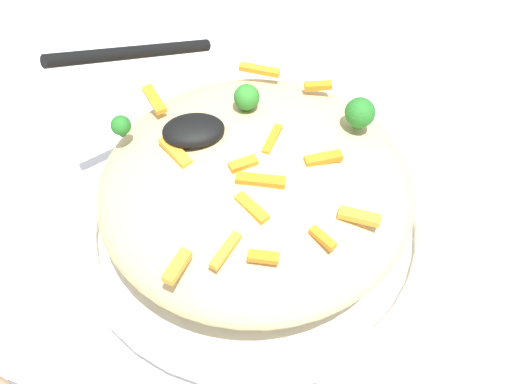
{
  "coord_description": "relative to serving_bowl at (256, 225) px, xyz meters",
  "views": [
    {
      "loc": [
        0.05,
        0.38,
        0.56
      ],
      "look_at": [
        0.0,
        0.0,
        0.08
      ],
      "focal_mm": 46.73,
      "sensor_mm": 36.0,
      "label": 1
    }
  ],
  "objects": [
    {
      "name": "carrot_piece_1",
      "position": [
        0.08,
        0.1,
        0.1
      ],
      "size": [
        0.03,
        0.03,
        0.01
      ],
      "primitive_type": "cube",
      "rotation": [
        0.0,
        0.0,
        0.97
      ],
      "color": "orange",
      "rests_on": "pasta_mound"
    },
    {
      "name": "carrot_piece_13",
      "position": [
        -0.02,
        -0.02,
        0.1
      ],
      "size": [
        0.02,
        0.03,
        0.01
      ],
      "primitive_type": "cube",
      "rotation": [
        0.0,
        0.0,
        4.21
      ],
      "color": "orange",
      "rests_on": "pasta_mound"
    },
    {
      "name": "ground_plane",
      "position": [
        0.0,
        0.0,
        -0.02
      ],
      "size": [
        2.4,
        2.4,
        0.0
      ],
      "primitive_type": "plane",
      "color": "silver"
    },
    {
      "name": "carrot_piece_0",
      "position": [
        0.01,
        0.01,
        0.11
      ],
      "size": [
        0.03,
        0.02,
        0.01
      ],
      "primitive_type": "cube",
      "rotation": [
        0.0,
        0.0,
        0.29
      ],
      "color": "orange",
      "rests_on": "pasta_mound"
    },
    {
      "name": "broccoli_floret_2",
      "position": [
        0.12,
        -0.05,
        0.11
      ],
      "size": [
        0.02,
        0.02,
        0.02
      ],
      "color": "#205B1C",
      "rests_on": "pasta_mound"
    },
    {
      "name": "carrot_piece_10",
      "position": [
        -0.0,
        0.03,
        0.11
      ],
      "size": [
        0.04,
        0.02,
        0.01
      ],
      "primitive_type": "cube",
      "rotation": [
        0.0,
        0.0,
        2.88
      ],
      "color": "orange",
      "rests_on": "pasta_mound"
    },
    {
      "name": "carrot_piece_5",
      "position": [
        0.01,
        0.05,
        0.1
      ],
      "size": [
        0.03,
        0.03,
        0.01
      ],
      "primitive_type": "cube",
      "rotation": [
        0.0,
        0.0,
        5.31
      ],
      "color": "orange",
      "rests_on": "pasta_mound"
    },
    {
      "name": "carrot_piece_3",
      "position": [
        -0.07,
        -0.09,
        0.1
      ],
      "size": [
        0.03,
        0.01,
        0.01
      ],
      "primitive_type": "cube",
      "rotation": [
        0.0,
        0.0,
        3.07
      ],
      "color": "orange",
      "rests_on": "pasta_mound"
    },
    {
      "name": "carrot_piece_9",
      "position": [
        -0.08,
        0.07,
        0.1
      ],
      "size": [
        0.04,
        0.02,
        0.01
      ],
      "primitive_type": "cube",
      "rotation": [
        0.0,
        0.0,
        5.86
      ],
      "color": "orange",
      "rests_on": "pasta_mound"
    },
    {
      "name": "broccoli_floret_0",
      "position": [
        -0.1,
        -0.03,
        0.11
      ],
      "size": [
        0.03,
        0.03,
        0.03
      ],
      "color": "#205B1C",
      "rests_on": "pasta_mound"
    },
    {
      "name": "carrot_piece_12",
      "position": [
        -0.02,
        -0.12,
        0.1
      ],
      "size": [
        0.04,
        0.02,
        0.01
      ],
      "primitive_type": "cube",
      "rotation": [
        0.0,
        0.0,
        2.73
      ],
      "color": "orange",
      "rests_on": "pasta_mound"
    },
    {
      "name": "carrot_piece_6",
      "position": [
        0.07,
        -0.02,
        0.1
      ],
      "size": [
        0.03,
        0.04,
        0.01
      ],
      "primitive_type": "cube",
      "rotation": [
        0.0,
        0.0,
        2.08
      ],
      "color": "orange",
      "rests_on": "pasta_mound"
    },
    {
      "name": "serving_spoon",
      "position": [
        0.07,
        -0.06,
        0.12
      ],
      "size": [
        0.15,
        0.14,
        0.09
      ],
      "color": "black",
      "rests_on": "pasta_mound"
    },
    {
      "name": "carrot_piece_7",
      "position": [
        0.09,
        -0.09,
        0.1
      ],
      "size": [
        0.02,
        0.04,
        0.01
      ],
      "primitive_type": "cube",
      "rotation": [
        0.0,
        0.0,
        5.07
      ],
      "color": "orange",
      "rests_on": "pasta_mound"
    },
    {
      "name": "carrot_piece_8",
      "position": [
        0.01,
        0.1,
        0.1
      ],
      "size": [
        0.03,
        0.02,
        0.01
      ],
      "primitive_type": "cube",
      "rotation": [
        0.0,
        0.0,
        6.01
      ],
      "color": "orange",
      "rests_on": "pasta_mound"
    },
    {
      "name": "pasta_mound",
      "position": [
        0.0,
        0.0,
        0.06
      ],
      "size": [
        0.29,
        0.28,
        0.09
      ],
      "primitive_type": "ellipsoid",
      "color": "#D1BA7A",
      "rests_on": "serving_bowl"
    },
    {
      "name": "carrot_piece_4",
      "position": [
        -0.04,
        0.09,
        0.1
      ],
      "size": [
        0.02,
        0.02,
        0.01
      ],
      "primitive_type": "cube",
      "rotation": [
        0.0,
        0.0,
        5.32
      ],
      "color": "orange",
      "rests_on": "pasta_mound"
    },
    {
      "name": "serving_bowl",
      "position": [
        0.0,
        0.0,
        0.0
      ],
      "size": [
        0.35,
        0.35,
        0.04
      ],
      "color": "white",
      "rests_on": "ground_plane"
    },
    {
      "name": "broccoli_floret_1",
      "position": [
        0.0,
        -0.06,
        0.11
      ],
      "size": [
        0.02,
        0.02,
        0.03
      ],
      "color": "#296820",
      "rests_on": "pasta_mound"
    },
    {
      "name": "carrot_piece_11",
      "position": [
        0.04,
        0.09,
        0.1
      ],
      "size": [
        0.03,
        0.03,
        0.01
      ],
      "primitive_type": "cube",
      "rotation": [
        0.0,
        0.0,
        4.03
      ],
      "color": "orange",
      "rests_on": "pasta_mound"
    },
    {
      "name": "carrot_piece_2",
      "position": [
        -0.06,
        0.01,
        0.1
      ],
      "size": [
        0.03,
        0.01,
        0.01
      ],
      "primitive_type": "cube",
      "rotation": [
        0.0,
        0.0,
        0.13
      ],
      "color": "orange",
      "rests_on": "pasta_mound"
    }
  ]
}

